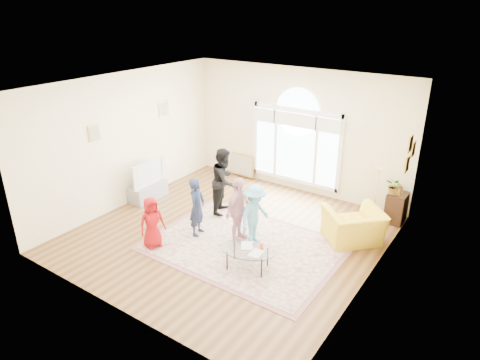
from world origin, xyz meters
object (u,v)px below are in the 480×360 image
Objects in this scene: television at (147,172)px; coffee_table at (248,250)px; area_rug at (245,246)px; tv_console at (148,191)px; armchair at (353,226)px.

coffee_table is (3.77, -1.15, -0.33)m from television.
area_rug is 3.03× the size of coffee_table.
area_rug is at bearing -9.21° from television.
armchair is at bearing 10.35° from tv_console.
television is at bearing -0.00° from tv_console.
coffee_table reaches higher than tv_console.
tv_console is 0.84× the size of coffee_table.
television is at bearing 170.79° from area_rug.
television reaches higher than coffee_table.
tv_console is at bearing 170.81° from area_rug.
armchair is (5.05, 0.92, 0.15)m from tv_console.
television is 5.14m from armchair.
television is at bearing 148.98° from coffee_table.
television is (-3.31, 0.54, 0.72)m from area_rug.
coffee_table reaches higher than area_rug.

